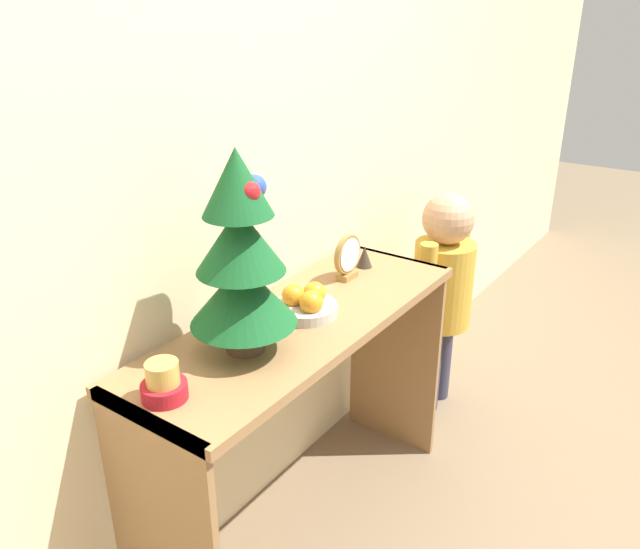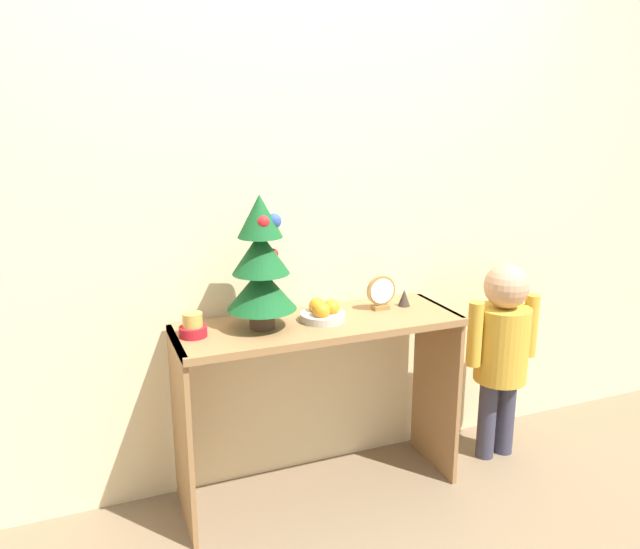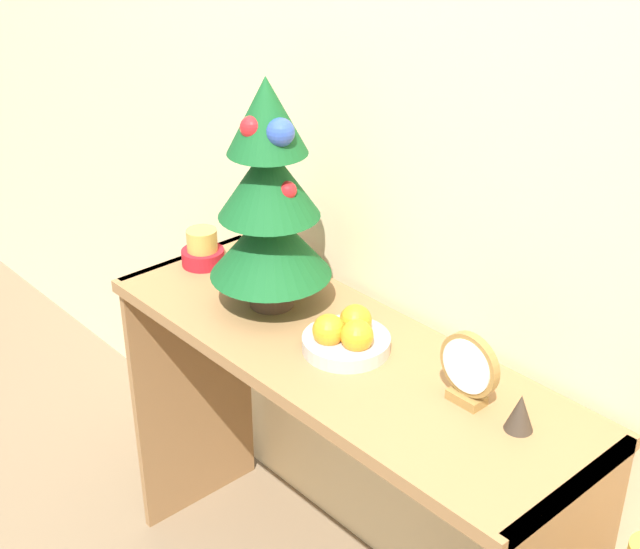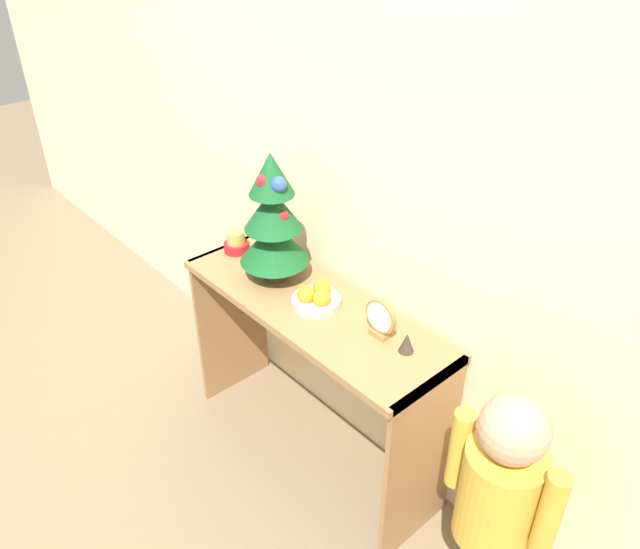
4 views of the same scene
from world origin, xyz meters
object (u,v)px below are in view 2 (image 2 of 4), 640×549
mini_tree (261,264)px  singing_bowl (193,327)px  fruit_bowl (323,313)px  figurine (404,298)px  desk_clock (381,293)px  child_figure (502,342)px

mini_tree → singing_bowl: (-0.27, 0.00, -0.22)m
fruit_bowl → figurine: size_ratio=2.51×
fruit_bowl → figurine: bearing=6.8°
figurine → singing_bowl: bearing=-177.6°
fruit_bowl → singing_bowl: 0.53m
mini_tree → desk_clock: mini_tree is taller
mini_tree → desk_clock: 0.58m
figurine → child_figure: 0.54m
mini_tree → figurine: (0.66, 0.04, -0.22)m
child_figure → mini_tree: bearing=177.5°
desk_clock → figurine: size_ratio=2.02×
mini_tree → fruit_bowl: bearing=-1.6°
mini_tree → fruit_bowl: (0.26, -0.01, -0.23)m
fruit_bowl → figurine: (0.40, 0.05, 0.00)m
fruit_bowl → singing_bowl: (-0.53, 0.01, 0.01)m
singing_bowl → figurine: size_ratio=1.44×
singing_bowl → desk_clock: (0.82, 0.03, 0.03)m
mini_tree → figurine: bearing=3.6°
desk_clock → figurine: 0.12m
mini_tree → fruit_bowl: size_ratio=2.85×
fruit_bowl → singing_bowl: singing_bowl is taller
desk_clock → child_figure: child_figure is taller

